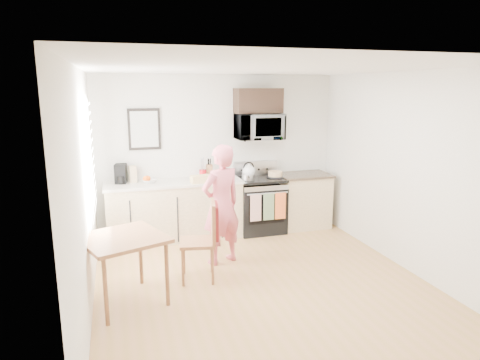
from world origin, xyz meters
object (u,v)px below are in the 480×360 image
object	(u,v)px
chair	(209,230)
microwave	(259,127)
person	(221,205)
cake	(275,174)
dining_table	(123,244)
range	(260,206)

from	to	relation	value
chair	microwave	bearing A→B (deg)	64.79
person	chair	xyz separation A→B (m)	(-0.28, -0.47, -0.17)
person	chair	world-z (taller)	person
cake	person	bearing A→B (deg)	-137.91
microwave	person	distance (m)	1.80
dining_table	cake	bearing A→B (deg)	36.97
person	chair	distance (m)	0.58
range	microwave	bearing A→B (deg)	90.06
microwave	dining_table	xyz separation A→B (m)	(-2.27, -2.03, -1.07)
range	microwave	world-z (taller)	microwave
chair	cake	bearing A→B (deg)	57.25
dining_table	microwave	bearing A→B (deg)	41.82
microwave	chair	distance (m)	2.37
dining_table	chair	xyz separation A→B (m)	(1.04, 0.34, -0.04)
person	dining_table	size ratio (longest dim) A/B	1.77
range	person	bearing A→B (deg)	-130.46
range	person	xyz separation A→B (m)	(-0.95, -1.11, 0.39)
microwave	cake	distance (m)	0.84
microwave	chair	world-z (taller)	microwave
microwave	dining_table	bearing A→B (deg)	-138.18
microwave	cake	world-z (taller)	microwave
dining_table	chair	size ratio (longest dim) A/B	0.92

